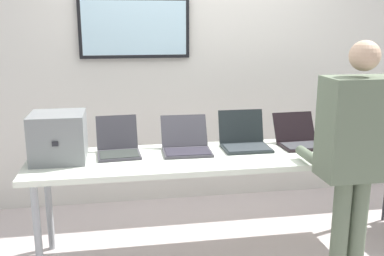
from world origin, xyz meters
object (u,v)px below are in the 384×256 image
Objects in this scene: laptop_station_1 at (186,144)px; laptop_station_4 at (355,137)px; workbench at (221,161)px; laptop_station_2 at (244,140)px; coffee_mug at (323,154)px; laptop_station_3 at (299,138)px; laptop_station_0 at (118,146)px; equipment_box at (59,137)px; person at (356,146)px.

laptop_station_1 reaches higher than laptop_station_4.
workbench is 7.41× the size of laptop_station_4.
laptop_station_2 reaches higher than coffee_mug.
laptop_station_4 is (0.46, -0.03, 0.00)m from laptop_station_3.
laptop_station_4 is at bearing -2.66° from laptop_station_2.
laptop_station_3 and laptop_station_4 have the same top height.
laptop_station_0 is 0.97m from laptop_station_2.
laptop_station_1 is (0.92, 0.07, -0.11)m from equipment_box.
person reaches higher than equipment_box.
coffee_mug is at bearing -41.39° from laptop_station_2.
workbench is at bearing -2.94° from equipment_box.
laptop_station_2 is 0.45m from laptop_station_3.
laptop_station_3 is at bearing -1.66° from laptop_station_2.
laptop_station_2 reaches higher than laptop_station_4.
laptop_station_4 is (1.37, -0.02, -0.00)m from laptop_station_1.
equipment_box reaches higher than laptop_station_2.
equipment_box is (-1.16, 0.06, 0.22)m from workbench.
equipment_box is at bearing -176.00° from laptop_station_2.
laptop_station_4 is at bearing 1.36° from equipment_box.
laptop_station_2 is at bearing 35.57° from workbench.
coffee_mug is at bearing -15.41° from laptop_station_0.
laptop_station_0 reaches higher than workbench.
laptop_station_2 is 0.97× the size of laptop_station_3.
laptop_station_0 reaches higher than laptop_station_3.
laptop_station_3 is (1.83, 0.08, -0.11)m from equipment_box.
laptop_station_1 reaches higher than coffee_mug.
laptop_station_2 is 0.93m from person.
laptop_station_0 is 1.48m from coffee_mug.
laptop_station_3 is at bearing -0.04° from laptop_station_0.
laptop_station_4 is at bearing -0.92° from laptop_station_0.
laptop_station_0 is at bearing 11.65° from equipment_box.
workbench is 1.71× the size of person.
equipment_box is at bearing -178.64° from laptop_station_4.
laptop_station_0 is 1.42m from laptop_station_3.
laptop_station_4 is 0.58m from coffee_mug.
laptop_station_3 is 0.39m from coffee_mug.
coffee_mug is (0.68, -0.25, 0.10)m from workbench.
laptop_station_1 is at bearing 157.50° from coffee_mug.
laptop_station_1 is (-0.24, 0.13, 0.11)m from workbench.
workbench is 0.77m from laptop_station_0.
laptop_station_4 is (1.87, -0.03, -0.00)m from laptop_station_0.
laptop_station_3 is at bearing 0.68° from laptop_station_1.
laptop_station_4 is at bearing -0.76° from laptop_station_1.
equipment_box is 1.98m from person.
equipment_box reaches higher than coffee_mug.
laptop_station_2 is (0.46, 0.02, 0.01)m from laptop_station_1.
laptop_station_1 is 1.08× the size of laptop_station_2.
laptop_station_4 reaches higher than workbench.
laptop_station_3 is (0.67, 0.14, 0.11)m from workbench.
person is at bearing -27.80° from laptop_station_0.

